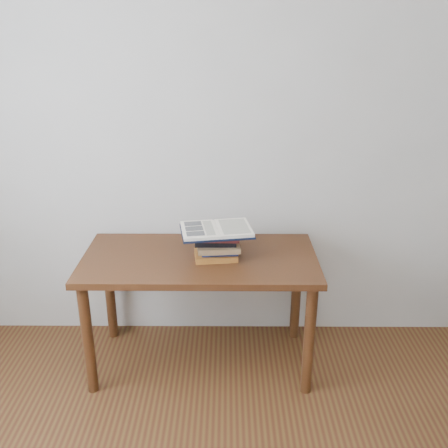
{
  "coord_description": "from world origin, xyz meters",
  "views": [
    {
      "loc": [
        0.13,
        -1.12,
        1.88
      ],
      "look_at": [
        0.11,
        1.33,
        0.91
      ],
      "focal_mm": 40.0,
      "sensor_mm": 36.0,
      "label": 1
    }
  ],
  "objects": [
    {
      "name": "desk",
      "position": [
        -0.02,
        1.38,
        0.6
      ],
      "size": [
        1.3,
        0.65,
        0.69
      ],
      "color": "#492212",
      "rests_on": "ground"
    },
    {
      "name": "book_stack",
      "position": [
        0.08,
        1.37,
        0.77
      ],
      "size": [
        0.26,
        0.2,
        0.15
      ],
      "color": "#AF6727",
      "rests_on": "desk"
    },
    {
      "name": "room_shell",
      "position": [
        -0.08,
        0.01,
        1.63
      ],
      "size": [
        3.54,
        3.54,
        2.62
      ],
      "color": "beige",
      "rests_on": "ground"
    },
    {
      "name": "open_book",
      "position": [
        0.07,
        1.37,
        0.86
      ],
      "size": [
        0.42,
        0.32,
        0.03
      ],
      "rotation": [
        0.0,
        0.0,
        0.16
      ],
      "color": "black",
      "rests_on": "book_stack"
    }
  ]
}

